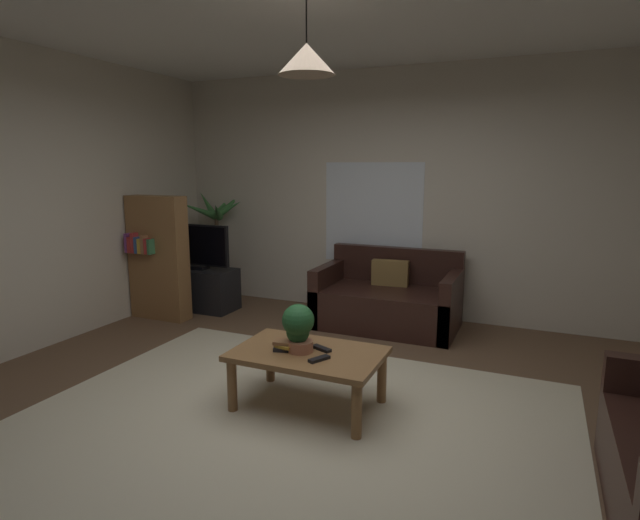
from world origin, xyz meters
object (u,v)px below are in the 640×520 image
bookshelf_corner (158,257)px  remote_on_table_1 (319,359)px  book_on_table_0 (285,348)px  remote_on_table_0 (322,348)px  pendant_lamp (307,59)px  tv (197,246)px  book_on_table_1 (286,346)px  tv_stand (200,289)px  coffee_table (308,360)px  book_on_table_2 (284,342)px  couch_under_window (388,302)px  potted_palm_corner (217,247)px  potted_plant_on_table (298,326)px

bookshelf_corner → remote_on_table_1: bearing=-28.7°
book_on_table_0 → remote_on_table_1: book_on_table_0 is taller
remote_on_table_1 → remote_on_table_0: bearing=136.6°
remote_on_table_0 → pendant_lamp: size_ratio=0.32×
book_on_table_0 → tv: 2.83m
book_on_table_0 → book_on_table_1: (0.01, -0.00, 0.02)m
book_on_table_1 → tv_stand: 2.84m
remote_on_table_0 → coffee_table: bearing=-27.5°
book_on_table_2 → tv_stand: tv_stand is taller
tv → book_on_table_0: bearing=-40.6°
coffee_table → pendant_lamp: bearing=96.7°
pendant_lamp → bookshelf_corner: bearing=152.2°
book_on_table_0 → tv: tv is taller
couch_under_window → tv_stand: couch_under_window is taller
remote_on_table_1 → potted_palm_corner: size_ratio=0.11×
remote_on_table_0 → remote_on_table_1: 0.20m
potted_plant_on_table → bookshelf_corner: size_ratio=0.25×
remote_on_table_1 → coffee_table: bearing=166.0°
remote_on_table_0 → remote_on_table_1: (0.06, -0.19, 0.00)m
book_on_table_2 → tv_stand: bearing=139.0°
remote_on_table_1 → potted_palm_corner: bearing=163.7°
book_on_table_1 → pendant_lamp: size_ratio=0.24×
remote_on_table_0 → potted_plant_on_table: potted_plant_on_table is taller
book_on_table_0 → remote_on_table_0: book_on_table_0 is taller
remote_on_table_0 → bookshelf_corner: (-2.56, 1.24, 0.27)m
book_on_table_1 → potted_palm_corner: potted_palm_corner is taller
tv_stand → pendant_lamp: size_ratio=1.81×
remote_on_table_0 → book_on_table_0: bearing=-42.2°
coffee_table → remote_on_table_1: size_ratio=6.61×
couch_under_window → remote_on_table_0: bearing=-87.8°
remote_on_table_0 → bookshelf_corner: 2.86m
remote_on_table_0 → tv: 2.95m
book_on_table_0 → potted_palm_corner: (-2.23, 2.39, 0.25)m
pendant_lamp → book_on_table_1: bearing=-161.6°
coffee_table → bookshelf_corner: (-2.48, 1.31, 0.35)m
book_on_table_1 → potted_plant_on_table: 0.17m
remote_on_table_1 → tv_stand: 3.11m
coffee_table → potted_plant_on_table: size_ratio=3.07×
potted_plant_on_table → tv: tv is taller
remote_on_table_1 → pendant_lamp: (-0.14, 0.13, 1.97)m
remote_on_table_0 → potted_plant_on_table: 0.24m
couch_under_window → book_on_table_2: couch_under_window is taller
tv → pendant_lamp: (2.29, -1.78, 1.63)m
potted_plant_on_table → tv_stand: potted_plant_on_table is taller
potted_plant_on_table → pendant_lamp: (0.07, 0.02, 1.80)m
book_on_table_2 → bookshelf_corner: 2.68m
remote_on_table_0 → book_on_table_2: bearing=-43.9°
remote_on_table_1 → book_on_table_1: bearing=-166.6°
remote_on_table_1 → tv: 3.11m
couch_under_window → tv: 2.36m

